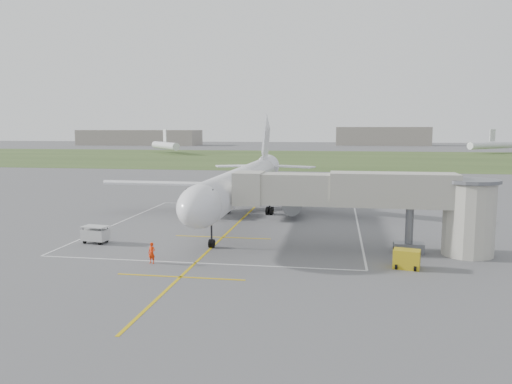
% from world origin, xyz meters
% --- Properties ---
extents(ground, '(700.00, 700.00, 0.00)m').
position_xyz_m(ground, '(0.00, 0.00, 0.00)').
color(ground, '#515153').
rests_on(ground, ground).
extents(grass_strip, '(700.00, 120.00, 0.02)m').
position_xyz_m(grass_strip, '(0.00, 130.00, 0.01)').
color(grass_strip, '#344B20').
rests_on(grass_strip, ground).
extents(apron_markings, '(28.20, 60.00, 0.01)m').
position_xyz_m(apron_markings, '(0.00, -5.82, 0.01)').
color(apron_markings, '#C5A30B').
rests_on(apron_markings, ground).
extents(airliner, '(38.93, 46.75, 13.52)m').
position_xyz_m(airliner, '(-0.00, 0.75, 4.39)').
color(airliner, silver).
rests_on(airliner, ground).
extents(jet_bridge, '(23.40, 5.00, 7.20)m').
position_xyz_m(jet_bridge, '(15.72, -13.50, 4.74)').
color(jet_bridge, '#AEAB9D').
rests_on(jet_bridge, ground).
extents(gpu_unit, '(2.28, 1.81, 1.54)m').
position_xyz_m(gpu_unit, '(17.14, -18.83, 0.76)').
color(gpu_unit, '#B19A16').
rests_on(gpu_unit, ground).
extents(baggage_cart, '(2.62, 1.80, 1.69)m').
position_xyz_m(baggage_cart, '(-11.66, -14.53, 0.86)').
color(baggage_cart, '#B4B4B4').
rests_on(baggage_cart, ground).
extents(ramp_worker_nose, '(0.72, 0.56, 1.76)m').
position_xyz_m(ramp_worker_nose, '(-3.52, -20.67, 0.88)').
color(ramp_worker_nose, red).
rests_on(ramp_worker_nose, ground).
extents(ramp_worker_wing, '(1.12, 1.15, 1.86)m').
position_xyz_m(ramp_worker_wing, '(-6.34, -1.27, 0.93)').
color(ramp_worker_wing, orange).
rests_on(ramp_worker_wing, ground).
extents(distant_hangars, '(345.00, 49.00, 12.00)m').
position_xyz_m(distant_hangars, '(-16.15, 265.19, 5.17)').
color(distant_hangars, gray).
rests_on(distant_hangars, ground).
extents(distant_aircraft, '(168.52, 54.28, 8.85)m').
position_xyz_m(distant_aircraft, '(8.02, 167.68, 3.59)').
color(distant_aircraft, silver).
rests_on(distant_aircraft, ground).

